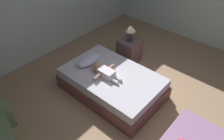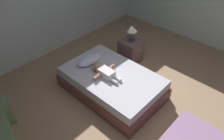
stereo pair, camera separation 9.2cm
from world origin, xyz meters
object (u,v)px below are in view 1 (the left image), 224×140
(lamp, at_px, (131,29))
(bed, at_px, (112,83))
(baby, at_px, (104,71))
(nightstand, at_px, (129,51))
(pillow, at_px, (89,60))
(toothbrush, at_px, (107,66))

(lamp, bearing_deg, bed, -159.62)
(baby, relative_size, nightstand, 1.16)
(bed, bearing_deg, nightstand, 20.38)
(pillow, height_order, baby, baby)
(baby, xyz_separation_m, toothbrush, (0.22, 0.11, -0.06))
(baby, bearing_deg, toothbrush, 26.00)
(baby, bearing_deg, lamp, 13.18)
(baby, bearing_deg, bed, -50.08)
(baby, xyz_separation_m, lamp, (1.14, 0.27, 0.30))
(pillow, distance_m, baby, 0.46)
(pillow, height_order, nightstand, pillow)
(baby, distance_m, nightstand, 1.19)
(pillow, bearing_deg, lamp, -9.81)
(pillow, distance_m, nightstand, 1.12)
(bed, xyz_separation_m, baby, (-0.10, 0.12, 0.30))
(bed, relative_size, toothbrush, 13.60)
(toothbrush, bearing_deg, nightstand, 9.85)
(bed, height_order, pillow, pillow)
(bed, relative_size, lamp, 5.28)
(pillow, bearing_deg, bed, -86.10)
(lamp, bearing_deg, nightstand, -90.00)
(pillow, relative_size, baby, 0.85)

